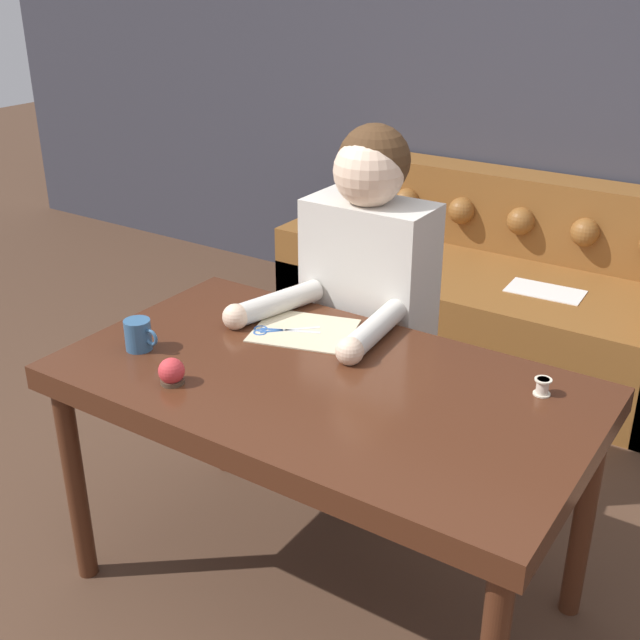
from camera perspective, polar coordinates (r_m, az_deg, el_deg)
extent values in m
plane|color=#4C3323|center=(2.53, 0.56, -19.92)|extent=(16.00, 16.00, 0.00)
cube|color=#383842|center=(3.97, 19.85, 16.43)|extent=(8.00, 0.06, 2.60)
cube|color=#472314|center=(2.17, 0.15, -4.88)|extent=(1.43, 0.80, 0.07)
cylinder|color=#472314|center=(2.54, -17.00, -11.11)|extent=(0.06, 0.06, 0.67)
cylinder|color=#472314|center=(2.93, -6.96, -4.93)|extent=(0.06, 0.06, 0.67)
cylinder|color=#472314|center=(2.43, 18.26, -13.20)|extent=(0.06, 0.06, 0.67)
cube|color=brown|center=(3.86, 12.39, 0.31)|extent=(1.91, 0.89, 0.44)
cube|color=brown|center=(4.02, 14.73, 7.29)|extent=(1.91, 0.22, 0.38)
cube|color=brown|center=(4.18, 1.60, 3.98)|extent=(0.20, 0.89, 0.60)
sphere|color=brown|center=(4.13, 6.18, 8.41)|extent=(0.13, 0.13, 0.13)
sphere|color=brown|center=(4.00, 10.03, 7.66)|extent=(0.13, 0.13, 0.13)
sphere|color=brown|center=(3.90, 14.08, 6.84)|extent=(0.13, 0.13, 0.13)
sphere|color=brown|center=(3.82, 18.32, 5.94)|extent=(0.13, 0.13, 0.13)
cube|color=white|center=(3.60, 15.73, 1.99)|extent=(0.33, 0.20, 0.00)
cylinder|color=#33281E|center=(2.89, 3.23, -7.73)|extent=(0.28, 0.28, 0.46)
cube|color=beige|center=(2.64, 3.50, 2.10)|extent=(0.41, 0.22, 0.60)
sphere|color=beige|center=(2.49, 3.50, 10.50)|extent=(0.22, 0.22, 0.22)
sphere|color=#472D19|center=(2.51, 3.87, 11.25)|extent=(0.23, 0.23, 0.23)
cylinder|color=beige|center=(2.51, -3.06, 1.23)|extent=(0.15, 0.33, 0.07)
sphere|color=beige|center=(2.43, -6.03, 0.23)|extent=(0.08, 0.08, 0.08)
cylinder|color=beige|center=(2.34, 3.86, -0.65)|extent=(0.10, 0.33, 0.07)
sphere|color=beige|center=(2.21, 2.12, -2.23)|extent=(0.08, 0.08, 0.08)
cube|color=beige|center=(2.40, -1.15, -0.75)|extent=(0.35, 0.32, 0.00)
cube|color=silver|center=(2.41, -1.27, -0.65)|extent=(0.09, 0.09, 0.00)
cube|color=#2D569E|center=(2.40, -3.43, -0.84)|extent=(0.06, 0.06, 0.00)
torus|color=#2D569E|center=(2.39, -4.28, -0.91)|extent=(0.04, 0.04, 0.01)
cube|color=silver|center=(2.39, -1.27, -0.86)|extent=(0.11, 0.06, 0.00)
cube|color=#2D569E|center=(2.41, -3.41, -0.70)|extent=(0.07, 0.04, 0.00)
torus|color=#2D569E|center=(2.42, -4.25, -0.64)|extent=(0.04, 0.04, 0.01)
cylinder|color=silver|center=(2.40, -2.57, -0.76)|extent=(0.01, 0.01, 0.01)
cylinder|color=#335B84|center=(2.33, -12.81, -1.03)|extent=(0.08, 0.08, 0.09)
torus|color=#335B84|center=(2.30, -11.95, -1.23)|extent=(0.05, 0.01, 0.05)
cylinder|color=beige|center=(2.13, 15.54, -4.59)|extent=(0.03, 0.03, 0.04)
cylinder|color=beige|center=(2.12, 15.60, -4.11)|extent=(0.04, 0.04, 0.00)
cylinder|color=beige|center=(2.14, 15.48, -5.07)|extent=(0.04, 0.04, 0.00)
cylinder|color=#4C3828|center=(2.15, -10.46, -4.29)|extent=(0.06, 0.06, 0.01)
sphere|color=red|center=(2.14, -10.52, -3.58)|extent=(0.07, 0.07, 0.07)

